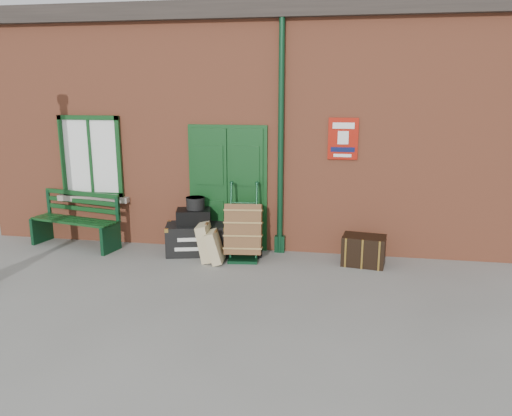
% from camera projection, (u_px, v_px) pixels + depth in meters
% --- Properties ---
extents(ground, '(80.00, 80.00, 0.00)m').
position_uv_depth(ground, '(226.00, 278.00, 7.74)').
color(ground, gray).
rests_on(ground, ground).
extents(station_building, '(10.30, 4.30, 4.36)m').
position_uv_depth(station_building, '(263.00, 123.00, 10.59)').
color(station_building, '#AE5738').
rests_on(station_building, ground).
extents(bench, '(1.76, 0.88, 1.05)m').
position_uv_depth(bench, '(77.00, 218.00, 9.26)').
color(bench, '#103C17').
rests_on(bench, ground).
extents(houdini_trunk, '(1.18, 0.83, 0.54)m').
position_uv_depth(houdini_trunk, '(197.00, 239.00, 8.88)').
color(houdini_trunk, black).
rests_on(houdini_trunk, ground).
extents(strongbox, '(0.67, 0.56, 0.27)m').
position_uv_depth(strongbox, '(194.00, 217.00, 8.80)').
color(strongbox, black).
rests_on(strongbox, houdini_trunk).
extents(hatbox, '(0.39, 0.39, 0.21)m').
position_uv_depth(hatbox, '(195.00, 203.00, 8.77)').
color(hatbox, black).
rests_on(hatbox, strongbox).
extents(suitcase_back, '(0.32, 0.47, 0.65)m').
position_uv_depth(suitcase_back, '(206.00, 242.00, 8.49)').
color(suitcase_back, tan).
rests_on(suitcase_back, ground).
extents(suitcase_front, '(0.33, 0.42, 0.56)m').
position_uv_depth(suitcase_front, '(215.00, 247.00, 8.37)').
color(suitcase_front, tan).
rests_on(suitcase_front, ground).
extents(porter_trolley, '(0.70, 0.74, 1.29)m').
position_uv_depth(porter_trolley, '(244.00, 230.00, 8.57)').
color(porter_trolley, '#0D351D').
rests_on(porter_trolley, ground).
extents(dark_trunk, '(0.75, 0.55, 0.50)m').
position_uv_depth(dark_trunk, '(364.00, 250.00, 8.30)').
color(dark_trunk, black).
rests_on(dark_trunk, ground).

